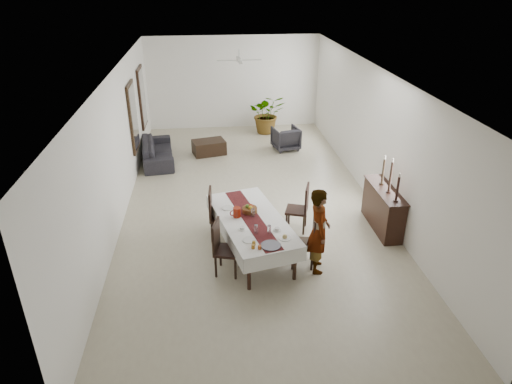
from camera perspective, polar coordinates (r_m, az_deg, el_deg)
name	(u,v)px	position (r m, az deg, el deg)	size (l,w,h in m)	color
floor	(250,201)	(11.35, -0.72, -1.18)	(6.00, 12.00, 0.00)	beige
ceiling	(249,71)	(10.28, -0.82, 14.86)	(6.00, 12.00, 0.02)	silver
wall_back	(233,83)	(16.46, -2.85, 13.49)	(6.00, 0.02, 3.20)	white
wall_front	(300,316)	(5.51, 5.53, -15.15)	(6.00, 0.02, 3.20)	white
wall_left	(119,146)	(10.86, -16.80, 5.58)	(0.02, 12.00, 3.20)	white
wall_right	(374,136)	(11.37, 14.56, 6.79)	(0.02, 12.00, 3.20)	white
dining_table_top	(251,220)	(9.06, -0.58, -3.50)	(1.01, 2.43, 0.05)	black
table_leg_fl	(249,273)	(8.23, -0.89, -10.08)	(0.07, 0.07, 0.71)	black
table_leg_fr	(295,263)	(8.50, 4.88, -8.86)	(0.07, 0.07, 0.71)	black
table_leg_bl	(215,214)	(10.10, -5.10, -2.71)	(0.07, 0.07, 0.71)	black
table_leg_br	(253,207)	(10.33, -0.32, -1.92)	(0.07, 0.07, 0.71)	black
tablecloth_top	(251,218)	(9.05, -0.58, -3.33)	(1.20, 2.61, 0.01)	white
tablecloth_drape_left	(223,230)	(8.97, -4.17, -4.76)	(0.01, 2.61, 0.30)	silver
tablecloth_drape_right	(279,220)	(9.30, 2.88, -3.51)	(0.01, 2.61, 0.30)	white
tablecloth_drape_near	(276,260)	(8.09, 2.46, -8.53)	(1.20, 0.01, 0.30)	white
tablecloth_drape_far	(232,197)	(10.21, -2.96, -0.64)	(1.20, 0.01, 0.30)	white
table_runner	(251,218)	(9.04, -0.58, -3.29)	(0.35, 2.53, 0.00)	maroon
red_pitcher	(237,212)	(9.05, -2.41, -2.55)	(0.15, 0.15, 0.20)	maroon
pitcher_handle	(233,213)	(9.03, -2.94, -2.64)	(0.12, 0.12, 0.02)	maroon
wine_glass_near	(269,230)	(8.50, 1.64, -4.72)	(0.07, 0.07, 0.17)	white
wine_glass_mid	(256,229)	(8.52, 0.00, -4.65)	(0.07, 0.07, 0.17)	silver
wine_glass_far	(253,213)	(9.06, -0.38, -2.62)	(0.07, 0.07, 0.17)	white
teacup_right	(277,229)	(8.63, 2.65, -4.66)	(0.09, 0.09, 0.06)	silver
saucer_right	(277,230)	(8.64, 2.65, -4.80)	(0.15, 0.15, 0.01)	silver
teacup_left	(242,228)	(8.65, -1.72, -4.54)	(0.09, 0.09, 0.06)	white
saucer_left	(242,229)	(8.67, -1.72, -4.68)	(0.15, 0.15, 0.01)	white
plate_near_right	(285,238)	(8.41, 3.62, -5.76)	(0.24, 0.24, 0.02)	white
bread_near_right	(285,237)	(8.40, 3.62, -5.60)	(0.09, 0.09, 0.09)	#D7B668
plate_near_left	(249,240)	(8.34, -0.86, -6.02)	(0.24, 0.24, 0.02)	silver
plate_far_left	(228,208)	(9.42, -3.55, -2.00)	(0.24, 0.24, 0.02)	silver
serving_tray	(271,245)	(8.18, 1.86, -6.70)	(0.36, 0.36, 0.02)	#3B3A3F
jam_jar_a	(260,247)	(8.08, 0.46, -6.93)	(0.06, 0.06, 0.08)	#974016
jam_jar_b	(253,247)	(8.10, -0.37, -6.84)	(0.06, 0.06, 0.08)	#995F16
jam_jar_c	(254,243)	(8.19, -0.26, -6.41)	(0.06, 0.06, 0.08)	#885F13
fruit_basket	(250,210)	(9.24, -0.80, -2.24)	(0.30, 0.30, 0.10)	brown
fruit_red	(251,206)	(9.23, -0.66, -1.74)	(0.09, 0.09, 0.09)	#9A2A0F
fruit_green	(247,206)	(9.22, -1.10, -1.78)	(0.08, 0.08, 0.08)	#4D7523
fruit_yellow	(250,208)	(9.16, -0.70, -1.97)	(0.09, 0.09, 0.09)	gold
chair_right_near_seat	(303,244)	(8.85, 5.85, -6.47)	(0.45, 0.45, 0.05)	black
chair_right_near_leg_fl	(312,260)	(8.84, 6.99, -8.48)	(0.04, 0.04, 0.44)	black
chair_right_near_leg_fr	(311,250)	(9.15, 6.91, -7.18)	(0.04, 0.04, 0.44)	black
chair_right_near_leg_bl	(293,260)	(8.83, 4.60, -8.42)	(0.04, 0.04, 0.44)	black
chair_right_near_leg_br	(293,249)	(9.13, 4.60, -7.11)	(0.04, 0.04, 0.44)	black
chair_right_near_back	(314,231)	(8.70, 7.28, -4.82)	(0.45, 0.04, 0.57)	black
chair_right_far_seat	(297,210)	(9.98, 5.10, -2.28)	(0.46, 0.46, 0.05)	black
chair_right_far_leg_fl	(304,225)	(9.93, 5.97, -4.17)	(0.05, 0.05, 0.45)	black
chair_right_far_leg_fr	(306,217)	(10.25, 6.22, -3.13)	(0.05, 0.05, 0.45)	black
chair_right_far_leg_bl	(286,224)	(9.96, 3.83, -3.96)	(0.05, 0.05, 0.45)	black
chair_right_far_leg_br	(289,215)	(10.29, 4.14, -2.93)	(0.05, 0.05, 0.45)	black
chair_right_far_back	(307,198)	(9.82, 6.37, -0.79)	(0.46, 0.04, 0.58)	black
chair_left_near_seat	(227,251)	(8.60, -3.59, -7.36)	(0.46, 0.46, 0.05)	black
chair_left_near_leg_fl	(220,256)	(8.93, -4.46, -7.94)	(0.05, 0.05, 0.45)	black
chair_left_near_leg_fr	(216,267)	(8.63, -5.05, -9.31)	(0.05, 0.05, 0.45)	black
chair_left_near_leg_bl	(239,257)	(8.86, -2.09, -8.18)	(0.05, 0.05, 0.45)	black
chair_left_near_leg_br	(235,269)	(8.56, -2.59, -9.57)	(0.05, 0.05, 0.45)	black
chair_left_near_back	(216,236)	(8.48, -5.03, -5.47)	(0.46, 0.04, 0.58)	black
chair_left_far_seat	(221,217)	(9.65, -4.35, -3.14)	(0.48, 0.48, 0.05)	black
chair_left_far_leg_fl	(213,223)	(9.97, -5.40, -3.93)	(0.05, 0.05, 0.48)	black
chair_left_far_leg_fr	(212,233)	(9.63, -5.51, -5.11)	(0.05, 0.05, 0.48)	black
chair_left_far_leg_bl	(231,223)	(9.95, -3.12, -3.90)	(0.05, 0.05, 0.48)	black
chair_left_far_leg_br	(231,233)	(9.61, -3.15, -5.08)	(0.05, 0.05, 0.48)	black
chair_left_far_back	(210,203)	(9.51, -5.74, -1.43)	(0.48, 0.04, 0.61)	black
woman	(319,231)	(8.56, 7.86, -4.80)	(0.62, 0.41, 1.70)	#919599
sideboard_body	(383,209)	(10.40, 15.58, -2.09)	(0.41, 1.53, 0.92)	black
sideboard_top	(386,190)	(10.19, 15.90, 0.26)	(0.45, 1.59, 0.03)	black
candlestick_near_base	(396,201)	(9.72, 17.08, -1.03)	(0.10, 0.10, 0.03)	black
candlestick_near_shaft	(398,189)	(9.60, 17.29, 0.41)	(0.05, 0.05, 0.51)	black
candlestick_near_candle	(400,175)	(9.49, 17.52, 2.02)	(0.04, 0.04, 0.08)	beige
candlestick_mid_base	(388,192)	(10.05, 16.22, 0.03)	(0.10, 0.10, 0.03)	black
candlestick_mid_shaft	(391,177)	(9.91, 16.47, 1.83)	(0.05, 0.05, 0.66)	black
candlestick_mid_candle	(393,160)	(9.77, 16.75, 3.82)	(0.04, 0.04, 0.08)	beige
candlestick_far_base	(382,184)	(10.39, 15.43, 1.02)	(0.10, 0.10, 0.03)	black
candlestick_far_shaft	(383,171)	(10.28, 15.62, 2.51)	(0.05, 0.05, 0.56)	black
candlestick_far_candle	(385,157)	(10.16, 15.84, 4.17)	(0.04, 0.04, 0.08)	white
sofa	(158,151)	(13.94, -12.18, 5.01)	(2.17, 0.85, 0.63)	#272429
armchair	(286,138)	(14.60, 3.74, 6.71)	(0.77, 0.79, 0.72)	#2D2A30
coffee_table	(209,147)	(14.30, -5.90, 5.58)	(0.97, 0.65, 0.43)	black
potted_plant	(267,114)	(16.04, 1.40, 9.77)	(1.23, 1.06, 1.36)	#285B24
mirror_frame_near	(133,117)	(12.91, -15.11, 9.02)	(0.06, 1.05, 1.85)	black
mirror_glass_near	(134,117)	(12.91, -14.96, 9.04)	(0.01, 0.90, 1.70)	silver
mirror_frame_far	(142,97)	(14.92, -14.06, 11.40)	(0.06, 1.05, 1.85)	black
mirror_glass_far	(143,97)	(14.91, -13.93, 11.41)	(0.01, 0.90, 1.70)	silver
fan_rod	(239,53)	(13.23, -2.12, 16.98)	(0.04, 0.04, 0.20)	silver
fan_hub	(239,60)	(13.27, -2.11, 16.13)	(0.16, 0.16, 0.08)	white
fan_blade_n	(238,58)	(13.61, -2.22, 16.38)	(0.10, 0.55, 0.01)	silver
fan_blade_s	(240,63)	(12.92, -1.99, 15.86)	(0.10, 0.55, 0.01)	white
fan_blade_e	(252,60)	(13.30, -0.54, 16.17)	(0.55, 0.10, 0.01)	silver
fan_blade_w	(227,61)	(13.25, -3.68, 16.08)	(0.55, 0.10, 0.01)	white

